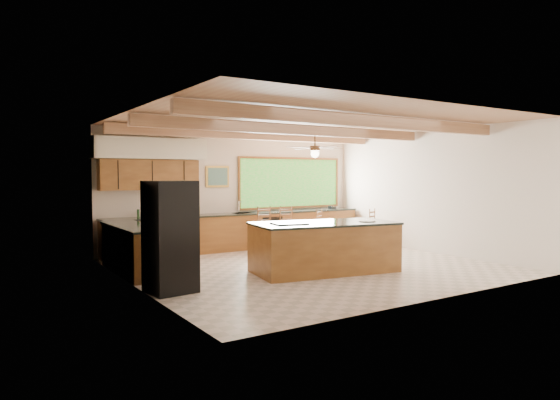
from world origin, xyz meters
TOP-DOWN VIEW (x-y plane):
  - ground at (0.00, 0.00)m, footprint 7.20×7.20m
  - room_shell at (-0.17, 0.65)m, footprint 7.27×6.54m
  - counter_run at (-0.82, 2.52)m, footprint 7.12×3.10m
  - island at (-0.08, -0.59)m, footprint 2.97×1.77m
  - refrigerator at (-3.22, -0.59)m, footprint 0.77×0.75m
  - bar_stool_a at (0.25, 2.32)m, footprint 0.47×0.47m
  - bar_stool_b at (1.94, 2.40)m, footprint 0.46×0.46m
  - bar_stool_c at (0.98, 2.39)m, footprint 0.50×0.50m
  - bar_stool_d at (3.05, 1.55)m, footprint 0.46×0.46m

SIDE VIEW (x-z plane):
  - ground at x=0.00m, z-range 0.00..0.00m
  - counter_run at x=-0.82m, z-range -0.17..1.09m
  - island at x=-0.08m, z-range -0.01..0.99m
  - bar_stool_b at x=1.94m, z-range 0.09..1.07m
  - bar_stool_d at x=3.05m, z-range 0.09..1.09m
  - bar_stool_c at x=0.98m, z-range 0.10..1.20m
  - bar_stool_a at x=0.25m, z-range 0.10..1.23m
  - refrigerator at x=-3.22m, z-range 0.00..1.81m
  - room_shell at x=-0.17m, z-range 0.70..3.72m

